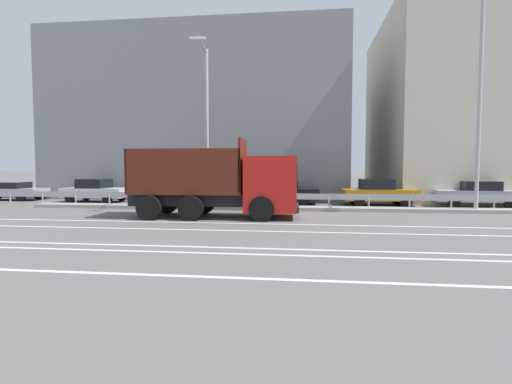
{
  "coord_description": "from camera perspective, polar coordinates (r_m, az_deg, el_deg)",
  "views": [
    {
      "loc": [
        0.85,
        -18.35,
        2.25
      ],
      "look_at": [
        -1.52,
        0.46,
        1.02
      ],
      "focal_mm": 28.0,
      "sensor_mm": 36.0,
      "label": 1
    }
  ],
  "objects": [
    {
      "name": "lane_strip_2",
      "position": [
        11.66,
        -13.43,
        -7.5
      ],
      "size": [
        50.26,
        0.16,
        0.01
      ],
      "primitive_type": "cube",
      "color": "silver",
      "rests_on": "ground_plane"
    },
    {
      "name": "ground_plane",
      "position": [
        18.5,
        4.5,
        -3.29
      ],
      "size": [
        320.0,
        320.0,
        0.0
      ],
      "primitive_type": "plane",
      "color": "#605E5B"
    },
    {
      "name": "parked_car_1",
      "position": [
        27.13,
        -21.92,
        0.21
      ],
      "size": [
        4.07,
        2.04,
        1.45
      ],
      "rotation": [
        0.0,
        0.0,
        -1.6
      ],
      "color": "silver",
      "rests_on": "ground_plane"
    },
    {
      "name": "parked_car_4",
      "position": [
        24.07,
        17.03,
        -0.03
      ],
      "size": [
        4.28,
        2.29,
        1.51
      ],
      "rotation": [
        0.0,
        0.0,
        -1.49
      ],
      "color": "#B27A14",
      "rests_on": "ground_plane"
    },
    {
      "name": "median_guardrail",
      "position": [
        21.63,
        4.91,
        -0.76
      ],
      "size": [
        50.26,
        0.09,
        0.78
      ],
      "color": "#9EA0A5",
      "rests_on": "ground_plane"
    },
    {
      "name": "lane_strip_3",
      "position": [
        10.99,
        -14.8,
        -8.21
      ],
      "size": [
        50.26,
        0.16,
        0.01
      ],
      "primitive_type": "cube",
      "color": "silver",
      "rests_on": "ground_plane"
    },
    {
      "name": "parked_car_5",
      "position": [
        25.29,
        28.99,
        -0.22
      ],
      "size": [
        4.54,
        2.1,
        1.43
      ],
      "rotation": [
        0.0,
        0.0,
        1.52
      ],
      "color": "#A3A3A8",
      "rests_on": "ground_plane"
    },
    {
      "name": "median_island",
      "position": [
        20.58,
        4.78,
        -2.33
      ],
      "size": [
        27.64,
        1.1,
        0.18
      ],
      "primitive_type": "cube",
      "color": "gray",
      "rests_on": "ground_plane"
    },
    {
      "name": "parked_car_3",
      "position": [
        23.89,
        3.37,
        -0.01
      ],
      "size": [
        4.75,
        2.06,
        1.35
      ],
      "rotation": [
        0.0,
        0.0,
        1.59
      ],
      "color": "black",
      "rests_on": "ground_plane"
    },
    {
      "name": "dump_truck",
      "position": [
        17.48,
        -2.72,
        0.72
      ],
      "size": [
        7.44,
        2.95,
        3.44
      ],
      "rotation": [
        0.0,
        0.0,
        -1.54
      ],
      "color": "red",
      "rests_on": "ground_plane"
    },
    {
      "name": "street_lamp_1",
      "position": [
        21.01,
        -7.13,
        10.28
      ],
      "size": [
        0.72,
        2.68,
        8.27
      ],
      "color": "#ADADB2",
      "rests_on": "ground_plane"
    },
    {
      "name": "lane_strip_1",
      "position": [
        14.38,
        -9.33,
        -5.33
      ],
      "size": [
        50.26,
        0.16,
        0.01
      ],
      "primitive_type": "cube",
      "color": "silver",
      "rests_on": "ground_plane"
    },
    {
      "name": "lane_strip_0",
      "position": [
        16.04,
        -7.56,
        -4.37
      ],
      "size": [
        50.26,
        0.16,
        0.01
      ],
      "primitive_type": "cube",
      "color": "silver",
      "rests_on": "ground_plane"
    },
    {
      "name": "street_lamp_2",
      "position": [
        22.32,
        29.45,
        11.85
      ],
      "size": [
        0.7,
        1.79,
        10.3
      ],
      "color": "#ADADB2",
      "rests_on": "ground_plane"
    },
    {
      "name": "parked_car_0",
      "position": [
        31.12,
        -31.77,
        0.18
      ],
      "size": [
        4.73,
        2.16,
        1.2
      ],
      "rotation": [
        0.0,
        0.0,
        1.62
      ],
      "color": "#A3A3A8",
      "rests_on": "ground_plane"
    },
    {
      "name": "median_road_sign",
      "position": [
        22.11,
        -15.07,
        1.04
      ],
      "size": [
        0.75,
        0.16,
        2.4
      ],
      "color": "white",
      "rests_on": "ground_plane"
    },
    {
      "name": "lane_strip_4",
      "position": [
        9.06,
        -20.03,
        -10.87
      ],
      "size": [
        50.26,
        0.16,
        0.01
      ],
      "primitive_type": "cube",
      "color": "silver",
      "rests_on": "ground_plane"
    },
    {
      "name": "background_building_0",
      "position": [
        32.25,
        -7.05,
        10.17
      ],
      "size": [
        21.19,
        11.61,
        11.79
      ],
      "primitive_type": "cube",
      "color": "gray",
      "rests_on": "ground_plane"
    },
    {
      "name": "parked_car_2",
      "position": [
        24.67,
        -10.27,
        0.24
      ],
      "size": [
        4.5,
        2.12,
        1.55
      ],
      "rotation": [
        0.0,
        0.0,
        1.62
      ],
      "color": "silver",
      "rests_on": "ground_plane"
    },
    {
      "name": "background_building_1",
      "position": [
        33.12,
        26.48,
        10.51
      ],
      "size": [
        10.5,
        14.92,
        12.79
      ],
      "primitive_type": "cube",
      "color": "beige",
      "rests_on": "ground_plane"
    }
  ]
}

